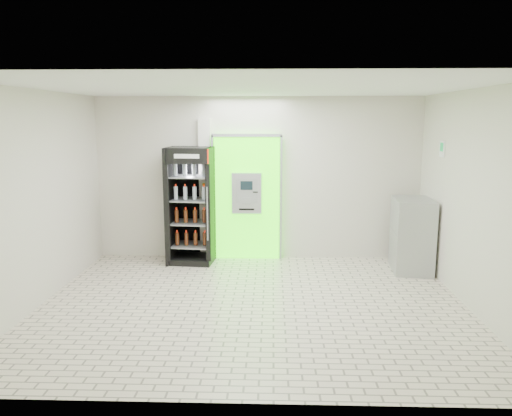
{
  "coord_description": "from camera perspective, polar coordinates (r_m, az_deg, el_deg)",
  "views": [
    {
      "loc": [
        0.27,
        -6.72,
        2.6
      ],
      "look_at": [
        0.01,
        1.2,
        1.18
      ],
      "focal_mm": 35.0,
      "sensor_mm": 36.0,
      "label": 1
    }
  ],
  "objects": [
    {
      "name": "beverage_cooler",
      "position": [
        9.13,
        -7.4,
        0.06
      ],
      "size": [
        0.85,
        0.79,
        2.1
      ],
      "rotation": [
        0.0,
        0.0,
        -0.09
      ],
      "color": "black",
      "rests_on": "ground"
    },
    {
      "name": "ground",
      "position": [
        7.21,
        -0.38,
        -10.96
      ],
      "size": [
        6.0,
        6.0,
        0.0
      ],
      "primitive_type": "plane",
      "color": "beige",
      "rests_on": "ground"
    },
    {
      "name": "room_shell",
      "position": [
        6.76,
        -0.4,
        3.76
      ],
      "size": [
        6.0,
        6.0,
        6.0
      ],
      "color": "beige",
      "rests_on": "ground"
    },
    {
      "name": "pillar",
      "position": [
        9.34,
        -5.81,
        2.14
      ],
      "size": [
        0.22,
        0.11,
        2.6
      ],
      "color": "silver",
      "rests_on": "ground"
    },
    {
      "name": "steel_cabinet",
      "position": [
        9.0,
        17.39,
        -2.95
      ],
      "size": [
        0.71,
        0.99,
        1.25
      ],
      "rotation": [
        0.0,
        0.0,
        -0.09
      ],
      "color": "#9C9FA3",
      "rests_on": "ground"
    },
    {
      "name": "atm_assembly",
      "position": [
        9.25,
        -1.03,
        1.31
      ],
      "size": [
        1.3,
        0.24,
        2.33
      ],
      "color": "#35F60A",
      "rests_on": "ground"
    },
    {
      "name": "exit_sign",
      "position": [
        8.57,
        20.51,
        6.36
      ],
      "size": [
        0.02,
        0.22,
        0.26
      ],
      "color": "white",
      "rests_on": "room_shell"
    }
  ]
}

